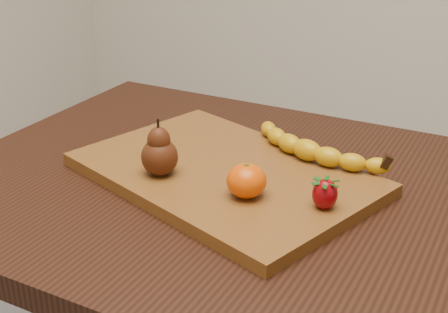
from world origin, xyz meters
The scene contains 6 objects.
table centered at (0.00, 0.00, 0.66)m, with size 1.00×0.70×0.76m.
cutting_board centered at (-0.06, 0.00, 0.77)m, with size 0.45×0.30×0.02m, color brown.
banana centered at (0.04, 0.09, 0.80)m, with size 0.22×0.06×0.03m, color #CD9C09, non-canonical shape.
pear centered at (-0.14, -0.06, 0.82)m, with size 0.06×0.06×0.09m, color #451E0B, non-canonical shape.
mandarin centered at (0.01, -0.07, 0.80)m, with size 0.06×0.06×0.05m, color #DF4B02.
strawberry centered at (0.12, -0.05, 0.80)m, with size 0.04×0.04×0.04m, color #800309, non-canonical shape.
Camera 1 is at (0.35, -0.77, 1.20)m, focal length 50.00 mm.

